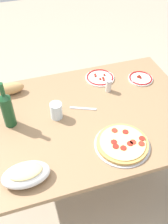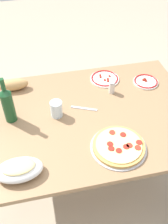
# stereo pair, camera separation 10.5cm
# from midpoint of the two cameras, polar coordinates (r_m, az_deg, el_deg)

# --- Properties ---
(ground_plane) EXTENTS (8.00, 8.00, 0.00)m
(ground_plane) POSITION_cam_midpoint_polar(r_m,az_deg,el_deg) (2.21, 1.41, -14.52)
(ground_plane) COLOR tan
(ground_plane) RESTS_ON ground
(dining_table) EXTENTS (1.42, 0.97, 0.73)m
(dining_table) POSITION_cam_midpoint_polar(r_m,az_deg,el_deg) (1.71, 1.77, -3.37)
(dining_table) COLOR #93704C
(dining_table) RESTS_ON ground
(pepperoni_pizza) EXTENTS (0.31, 0.31, 0.03)m
(pepperoni_pizza) POSITION_cam_midpoint_polar(r_m,az_deg,el_deg) (1.47, 9.56, -7.34)
(pepperoni_pizza) COLOR #B7B7BC
(pepperoni_pizza) RESTS_ON dining_table
(baked_pasta_dish) EXTENTS (0.24, 0.15, 0.08)m
(baked_pasta_dish) POSITION_cam_midpoint_polar(r_m,az_deg,el_deg) (1.36, -11.70, -12.07)
(baked_pasta_dish) COLOR white
(baked_pasta_dish) RESTS_ON dining_table
(wine_bottle) EXTENTS (0.07, 0.07, 0.30)m
(wine_bottle) POSITION_cam_midpoint_polar(r_m,az_deg,el_deg) (1.58, -14.31, 1.57)
(wine_bottle) COLOR #194723
(wine_bottle) RESTS_ON dining_table
(water_glass) EXTENTS (0.07, 0.07, 0.10)m
(water_glass) POSITION_cam_midpoint_polar(r_m,az_deg,el_deg) (1.60, -4.11, 0.60)
(water_glass) COLOR silver
(water_glass) RESTS_ON dining_table
(side_plate_near) EXTENTS (0.18, 0.18, 0.02)m
(side_plate_near) POSITION_cam_midpoint_polar(r_m,az_deg,el_deg) (1.95, 14.72, 6.33)
(side_plate_near) COLOR white
(side_plate_near) RESTS_ON dining_table
(side_plate_far) EXTENTS (0.21, 0.21, 0.02)m
(side_plate_far) POSITION_cam_midpoint_polar(r_m,az_deg,el_deg) (1.92, 6.06, 7.16)
(side_plate_far) COLOR white
(side_plate_far) RESTS_ON dining_table
(bread_loaf) EXTENTS (0.21, 0.09, 0.08)m
(bread_loaf) POSITION_cam_midpoint_polar(r_m,az_deg,el_deg) (1.86, -13.52, 5.71)
(bread_loaf) COLOR tan
(bread_loaf) RESTS_ON dining_table
(spice_shaker) EXTENTS (0.04, 0.04, 0.09)m
(spice_shaker) POSITION_cam_midpoint_polar(r_m,az_deg,el_deg) (1.79, 7.72, 5.25)
(spice_shaker) COLOR silver
(spice_shaker) RESTS_ON dining_table
(fork_right) EXTENTS (0.16, 0.08, 0.00)m
(fork_right) POSITION_cam_midpoint_polar(r_m,az_deg,el_deg) (1.68, 1.81, 0.73)
(fork_right) COLOR #B7B7BC
(fork_right) RESTS_ON dining_table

